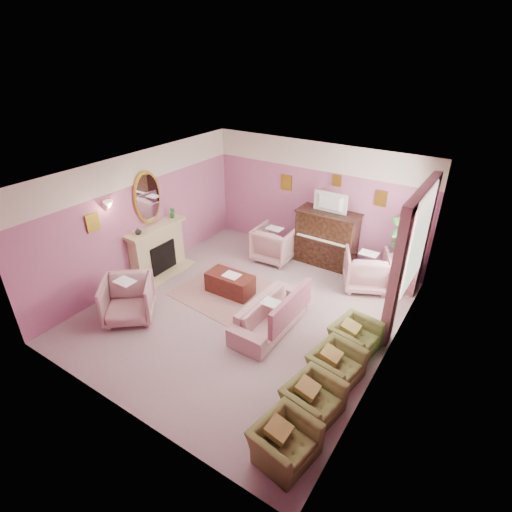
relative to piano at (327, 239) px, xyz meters
The scene contains 48 objects.
floor 2.80m from the piano, 100.57° to the right, with size 5.50×6.00×0.01m, color gray.
ceiling 3.47m from the piano, 100.57° to the right, with size 5.50×6.00×0.01m, color white.
wall_back 0.96m from the piano, 147.38° to the left, with size 5.50×0.02×2.80m, color #8B5882.
wall_front 5.75m from the piano, 95.03° to the right, with size 5.50×0.02×2.80m, color #8B5882.
wall_left 4.28m from the piano, 140.49° to the right, with size 0.02×6.00×2.80m, color #8B5882.
wall_right 3.58m from the piano, 49.98° to the right, with size 0.02×6.00×2.80m, color #8B5882.
picture_rail_band 1.92m from the piano, 148.20° to the left, with size 5.50×0.01×0.65m, color beige.
stripe_panel 2.66m from the piano, 31.69° to the right, with size 0.01×3.00×2.15m, color #A1B38B.
fireplace_surround 3.96m from the piano, 141.25° to the right, with size 0.30×1.40×1.10m, color tan.
fireplace_inset 3.89m from the piano, 140.33° to the right, with size 0.18×0.72×0.68m, color black.
fire_ember 3.88m from the piano, 139.95° to the right, with size 0.06×0.54×0.10m, color orange.
mantel_shelf 3.97m from the piano, 140.98° to the right, with size 0.40×1.55×0.07m, color tan.
hearth 3.86m from the piano, 139.37° to the right, with size 0.55×1.50×0.02m, color tan.
mirror_frame 4.21m from the piano, 142.22° to the right, with size 0.04×0.72×1.20m, color #B49727.
mirror_glass 4.19m from the piano, 142.01° to the right, with size 0.01×0.60×1.06m, color white.
sconce_shade 4.90m from the piano, 131.47° to the right, with size 0.20×0.20×0.16m, color #FFBF9B.
piano is the anchor object (origin of this frame).
piano_keyshelf 0.36m from the piano, 90.00° to the right, with size 1.30×0.12×0.06m, color black.
piano_keys 0.37m from the piano, 90.00° to the right, with size 1.20×0.08×0.02m, color white.
piano_top 0.66m from the piano, ahead, with size 1.45×0.65×0.04m, color black.
television 0.95m from the piano, 90.00° to the right, with size 0.80×0.12×0.48m, color black.
print_back_left 1.71m from the piano, 167.85° to the left, with size 0.30×0.03×0.38m, color #B49727.
print_back_right 1.57m from the piano, 14.93° to the left, with size 0.26×0.03×0.34m, color #B49727.
print_back_mid 1.38m from the piano, 90.00° to the left, with size 0.22×0.03×0.26m, color #B49727.
print_left_wall 5.15m from the piano, 129.60° to the right, with size 0.03×0.28×0.36m, color #B49727.
window_blind 2.69m from the piano, 27.19° to the right, with size 0.03×1.40×1.80m, color beige.
curtain_left 3.02m from the piano, 44.04° to the right, with size 0.16×0.34×2.60m, color #994E62.
curtain_right 2.23m from the piano, ahead, with size 0.16×0.34×2.60m, color #994E62.
pelmet 3.07m from the piano, 28.06° to the right, with size 0.16×2.20×0.16m, color #994E62.
mantel_plant 3.67m from the piano, 147.67° to the right, with size 0.16×0.16×0.28m, color #28802C.
mantel_vase 4.30m from the piano, 135.67° to the right, with size 0.16×0.16×0.16m, color beige.
area_rug 2.63m from the piano, 112.29° to the right, with size 2.50×1.80×0.01m, color #9A6963.
coffee_table 2.62m from the piano, 116.14° to the right, with size 1.00×0.50×0.45m, color #451912.
table_paper 2.57m from the piano, 115.14° to the right, with size 0.35×0.28×0.01m, color white.
sofa 2.84m from the piano, 85.96° to the right, with size 0.63×1.90×0.77m, color tan.
sofa_throw 2.88m from the piano, 78.01° to the right, with size 0.10×1.44×0.53m, color #994E62.
floral_armchair_left 1.26m from the piano, 155.14° to the right, with size 0.90×0.90×0.94m, color tan.
floral_armchair_right 1.31m from the piano, 23.24° to the right, with size 0.90×0.90×0.94m, color tan.
floral_armchair_front 4.68m from the piano, 118.75° to the right, with size 0.90×0.90×0.94m, color tan.
olive_chair_a 5.32m from the piano, 70.95° to the right, with size 0.57×0.81×0.70m, color olive.
olive_chair_b 4.56m from the piano, 67.58° to the right, with size 0.57×0.81×0.70m, color olive.
olive_chair_c 3.81m from the piano, 62.86° to the right, with size 0.57×0.81×0.70m, color olive.
olive_chair_d 3.11m from the piano, 55.92° to the right, with size 0.57×0.81×0.70m, color olive.
side_table 1.78m from the piano, ahead, with size 0.52×0.52×0.70m, color white.
side_plant_big 1.77m from the piano, ahead, with size 0.30×0.30×0.34m, color #28802C.
side_plant_small 1.89m from the piano, ahead, with size 0.16×0.16×0.28m, color #28802C.
palm_pot 1.92m from the piano, ahead, with size 0.34×0.34×0.34m, color #A75140.
palm_plant 1.90m from the piano, ahead, with size 0.76×0.76×1.44m, color #28802C.
Camera 1 is at (3.77, -5.35, 4.80)m, focal length 28.00 mm.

